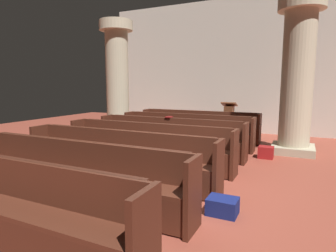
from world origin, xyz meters
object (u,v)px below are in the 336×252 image
pew_row_5 (72,171)px  lectern (229,121)px  pew_row_1 (186,129)px  hymn_book (169,117)px  pew_row_3 (147,143)px  kneeler_box_navy (223,206)px  pew_row_2 (169,135)px  pew_row_4 (117,155)px  pew_row_0 (199,124)px  pillar_aisle_side (298,74)px  pillar_far_side (117,77)px  kneeler_box_red (266,152)px

pew_row_5 → lectern: lectern is taller
pew_row_1 → hymn_book: size_ratio=19.19×
pew_row_3 → pew_row_5: bearing=-90.0°
pew_row_3 → lectern: size_ratio=3.28×
hymn_book → kneeler_box_navy: size_ratio=0.49×
pew_row_1 → pew_row_3: same height
kneeler_box_navy → pew_row_1: bearing=118.3°
pew_row_2 → pew_row_4: same height
pew_row_0 → pillar_aisle_side: bearing=-13.9°
lectern → kneeler_box_navy: (1.28, -5.69, -0.35)m
pew_row_2 → lectern: (0.65, 3.15, -0.01)m
pillar_far_side → kneeler_box_navy: 6.38m
pew_row_0 → pew_row_3: bearing=-90.0°
hymn_book → pew_row_2: bearing=-64.0°
pew_row_0 → pillar_far_side: (-2.57, -0.44, 1.40)m
pillar_far_side → pew_row_0: bearing=9.8°
pew_row_5 → lectern: size_ratio=3.28×
pew_row_5 → kneeler_box_navy: 2.04m
pew_row_3 → hymn_book: size_ratio=19.19×
hymn_book → pew_row_4: bearing=-87.7°
pew_row_1 → lectern: size_ratio=3.28×
pew_row_4 → hymn_book: size_ratio=19.19×
pew_row_5 → kneeler_box_navy: pew_row_5 is taller
pillar_far_side → pew_row_1: bearing=-13.0°
pew_row_5 → hymn_book: (-0.09, 3.30, 0.40)m
pew_row_1 → pew_row_2: size_ratio=1.00×
pew_row_1 → kneeler_box_red: bearing=-11.5°
pew_row_2 → kneeler_box_red: 2.21m
pew_row_2 → pew_row_5: size_ratio=1.00×
pew_row_5 → kneeler_box_red: size_ratio=11.08×
pew_row_5 → pew_row_3: bearing=90.0°
pew_row_0 → pew_row_2: 2.07m
pew_row_5 → kneeler_box_red: (2.09, 3.72, -0.33)m
pew_row_3 → pew_row_5: size_ratio=1.00×
pew_row_3 → pillar_aisle_side: 3.86m
pillar_aisle_side → pew_row_5: bearing=-120.0°
pew_row_2 → lectern: bearing=78.3°
lectern → kneeler_box_red: (1.44, -2.54, -0.32)m
pew_row_2 → kneeler_box_navy: pew_row_2 is taller
kneeler_box_red → pew_row_5: bearing=-119.4°
pew_row_2 → pew_row_3: size_ratio=1.00×
pew_row_3 → lectern: (0.65, 4.19, -0.01)m
hymn_book → kneeler_box_navy: bearing=-53.5°
hymn_book → pew_row_5: bearing=-88.4°
pew_row_0 → lectern: bearing=58.9°
pew_row_0 → pew_row_1: (0.00, -1.04, 0.00)m
kneeler_box_navy → hymn_book: bearing=126.5°
kneeler_box_red → lectern: bearing=119.6°
lectern → pew_row_4: bearing=-97.1°
lectern → hymn_book: 3.08m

